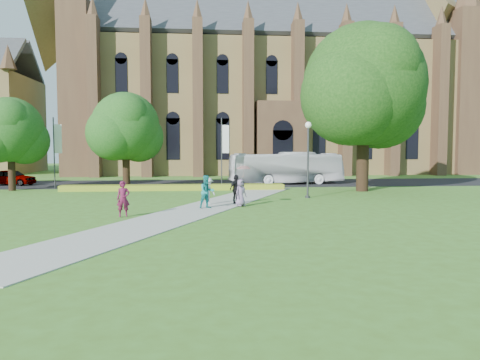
{
  "coord_description": "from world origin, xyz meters",
  "views": [
    {
      "loc": [
        -0.07,
        -25.1,
        3.49
      ],
      "look_at": [
        2.37,
        1.78,
        1.6
      ],
      "focal_mm": 35.0,
      "sensor_mm": 36.0,
      "label": 1
    }
  ],
  "objects": [
    {
      "name": "streetlamp",
      "position": [
        7.5,
        6.5,
        3.3
      ],
      "size": [
        0.44,
        0.44,
        5.24
      ],
      "color": "#38383D",
      "rests_on": "ground"
    },
    {
      "name": "street_tree_0",
      "position": [
        -15.0,
        14.0,
        4.87
      ],
      "size": [
        5.2,
        5.2,
        7.5
      ],
      "color": "#332114",
      "rests_on": "ground"
    },
    {
      "name": "pedestrian_3",
      "position": [
        2.26,
        3.38,
        0.93
      ],
      "size": [
        1.04,
        1.04,
        1.77
      ],
      "primitive_type": "imported",
      "rotation": [
        0.0,
        0.0,
        0.78
      ],
      "color": "black",
      "rests_on": "footpath"
    },
    {
      "name": "road",
      "position": [
        0.0,
        20.0,
        0.01
      ],
      "size": [
        160.0,
        10.0,
        0.02
      ],
      "primitive_type": "cube",
      "color": "black",
      "rests_on": "ground"
    },
    {
      "name": "banner_pole_0",
      "position": [
        2.11,
        15.2,
        3.39
      ],
      "size": [
        0.7,
        0.1,
        6.0
      ],
      "color": "#38383D",
      "rests_on": "ground"
    },
    {
      "name": "footpath",
      "position": [
        0.0,
        1.0,
        0.02
      ],
      "size": [
        15.58,
        28.54,
        0.04
      ],
      "primitive_type": "cube",
      "rotation": [
        0.0,
        0.0,
        -0.44
      ],
      "color": "#B2B2A8",
      "rests_on": "ground"
    },
    {
      "name": "banner_pole_1",
      "position": [
        -11.89,
        15.2,
        3.39
      ],
      "size": [
        0.7,
        0.1,
        6.0
      ],
      "color": "#38383D",
      "rests_on": "ground"
    },
    {
      "name": "pedestrian_4",
      "position": [
        2.45,
        2.18,
        0.83
      ],
      "size": [
        0.92,
        0.87,
        1.58
      ],
      "primitive_type": "imported",
      "rotation": [
        0.0,
        0.0,
        0.66
      ],
      "color": "slate",
      "rests_on": "footpath"
    },
    {
      "name": "ground",
      "position": [
        0.0,
        0.0,
        0.0
      ],
      "size": [
        160.0,
        160.0,
        0.0
      ],
      "primitive_type": "plane",
      "color": "#456A1F",
      "rests_on": "ground"
    },
    {
      "name": "pedestrian_2",
      "position": [
        0.56,
        2.99,
        0.86
      ],
      "size": [
        1.17,
        1.18,
        1.63
      ],
      "primitive_type": "imported",
      "rotation": [
        0.0,
        0.0,
        0.8
      ],
      "color": "silver",
      "rests_on": "footpath"
    },
    {
      "name": "parasol",
      "position": [
        2.63,
        2.28,
        1.98
      ],
      "size": [
        1.03,
        1.03,
        0.72
      ],
      "primitive_type": "imported",
      "rotation": [
        0.0,
        0.0,
        -0.32
      ],
      "color": "#EDACA7",
      "rests_on": "pedestrian_4"
    },
    {
      "name": "pedestrian_0",
      "position": [
        -3.78,
        -1.48,
        0.93
      ],
      "size": [
        0.72,
        0.56,
        1.77
      ],
      "primitive_type": "imported",
      "rotation": [
        0.0,
        0.0,
        0.22
      ],
      "color": "#5C1533",
      "rests_on": "footpath"
    },
    {
      "name": "flower_hedge",
      "position": [
        -2.0,
        13.2,
        0.23
      ],
      "size": [
        18.0,
        1.4,
        0.45
      ],
      "primitive_type": "cube",
      "color": "gold",
      "rests_on": "ground"
    },
    {
      "name": "street_tree_1",
      "position": [
        -6.0,
        14.5,
        5.22
      ],
      "size": [
        5.6,
        5.6,
        8.05
      ],
      "color": "#332114",
      "rests_on": "ground"
    },
    {
      "name": "cathedral",
      "position": [
        10.0,
        39.73,
        12.98
      ],
      "size": [
        52.6,
        18.25,
        28.0
      ],
      "color": "olive",
      "rests_on": "ground"
    },
    {
      "name": "large_tree",
      "position": [
        13.0,
        11.0,
        8.37
      ],
      "size": [
        9.6,
        9.6,
        13.2
      ],
      "color": "#332114",
      "rests_on": "ground"
    },
    {
      "name": "pedestrian_1",
      "position": [
        0.44,
        1.34,
        0.98
      ],
      "size": [
        1.11,
        1.01,
        1.87
      ],
      "primitive_type": "imported",
      "rotation": [
        0.0,
        0.0,
        0.4
      ],
      "color": "#187C7C",
      "rests_on": "footpath"
    },
    {
      "name": "car_0",
      "position": [
        -17.11,
        19.57,
        0.74
      ],
      "size": [
        4.54,
        2.74,
        1.45
      ],
      "primitive_type": "imported",
      "rotation": [
        0.0,
        0.0,
        1.31
      ],
      "color": "gray",
      "rests_on": "road"
    },
    {
      "name": "tour_coach",
      "position": [
        8.32,
        18.65,
        1.53
      ],
      "size": [
        11.11,
        4.05,
        3.03
      ],
      "primitive_type": "imported",
      "rotation": [
        0.0,
        0.0,
        1.71
      ],
      "color": "white",
      "rests_on": "road"
    }
  ]
}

